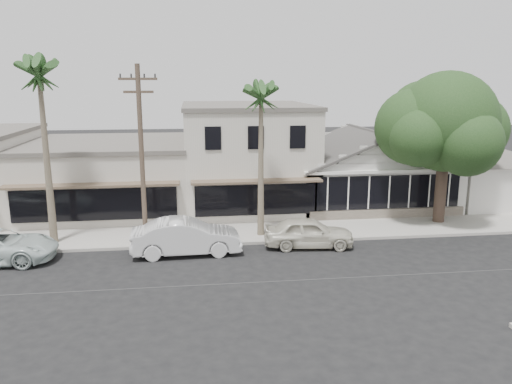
{
  "coord_description": "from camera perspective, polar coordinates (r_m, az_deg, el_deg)",
  "views": [
    {
      "loc": [
        -6.57,
        -19.28,
        8.19
      ],
      "look_at": [
        -3.3,
        6.0,
        2.52
      ],
      "focal_mm": 35.0,
      "sensor_mm": 36.0,
      "label": 1
    }
  ],
  "objects": [
    {
      "name": "car_0",
      "position": [
        25.3,
        6.05,
        -4.61
      ],
      "size": [
        4.62,
        2.24,
        1.52
      ],
      "primitive_type": "imported",
      "rotation": [
        0.0,
        0.0,
        1.47
      ],
      "color": "beige",
      "rests_on": "ground"
    },
    {
      "name": "row_building_near",
      "position": [
        33.34,
        -1.13,
        4.02
      ],
      "size": [
        8.0,
        10.0,
        6.5
      ],
      "primitive_type": "cube",
      "color": "beige",
      "rests_on": "ground"
    },
    {
      "name": "row_building_midnear",
      "position": [
        33.78,
        -16.49,
        1.64
      ],
      "size": [
        10.0,
        10.0,
        4.2
      ],
      "primitive_type": "cube",
      "color": "#B6B0A3",
      "rests_on": "ground"
    },
    {
      "name": "car_1",
      "position": [
        24.34,
        -7.98,
        -5.1
      ],
      "size": [
        5.3,
        2.02,
        1.73
      ],
      "primitive_type": "imported",
      "rotation": [
        0.0,
        0.0,
        1.61
      ],
      "color": "silver",
      "rests_on": "ground"
    },
    {
      "name": "sidewalk_north",
      "position": [
        27.3,
        -10.07,
        -4.95
      ],
      "size": [
        90.0,
        3.5,
        0.15
      ],
      "primitive_type": "cube",
      "color": "#9E9991",
      "rests_on": "ground"
    },
    {
      "name": "shade_tree",
      "position": [
        30.47,
        20.55,
        7.24
      ],
      "size": [
        7.93,
        7.17,
        8.79
      ],
      "rotation": [
        0.0,
        0.0,
        0.17
      ],
      "color": "#4D3B2E",
      "rests_on": "ground"
    },
    {
      "name": "palm_mid",
      "position": [
        26.42,
        -23.55,
        12.1
      ],
      "size": [
        3.2,
        3.2,
        9.8
      ],
      "color": "#726651",
      "rests_on": "ground"
    },
    {
      "name": "ground",
      "position": [
        21.95,
        10.77,
        -9.6
      ],
      "size": [
        140.0,
        140.0,
        0.0
      ],
      "primitive_type": "plane",
      "color": "black",
      "rests_on": "ground"
    },
    {
      "name": "palm_east",
      "position": [
        25.65,
        0.58,
        10.72
      ],
      "size": [
        2.76,
        2.76,
        8.57
      ],
      "color": "#726651",
      "rests_on": "ground"
    },
    {
      "name": "corner_shop",
      "position": [
        34.25,
        12.51,
        2.88
      ],
      "size": [
        10.4,
        8.6,
        5.1
      ],
      "color": "silver",
      "rests_on": "ground"
    },
    {
      "name": "utility_pole",
      "position": [
        24.83,
        -12.95,
        4.35
      ],
      "size": [
        1.8,
        0.24,
        9.0
      ],
      "color": "brown",
      "rests_on": "ground"
    },
    {
      "name": "side_cottage",
      "position": [
        37.18,
        24.92,
        1.0
      ],
      "size": [
        6.0,
        6.0,
        3.0
      ],
      "primitive_type": "cube",
      "color": "silver",
      "rests_on": "ground"
    }
  ]
}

